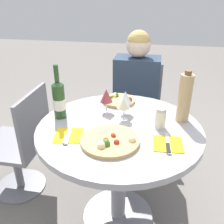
{
  "coord_description": "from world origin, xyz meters",
  "views": [
    {
      "loc": [
        0.18,
        -1.24,
        1.46
      ],
      "look_at": [
        -0.04,
        -0.02,
        0.84
      ],
      "focal_mm": 40.0,
      "sensor_mm": 36.0,
      "label": 1
    }
  ],
  "objects_px": {
    "chair_empty_side": "(21,146)",
    "dining_table": "(119,149)",
    "seated_diner": "(135,107)",
    "chair_behind_diner": "(136,112)",
    "tall_carafe": "(185,98)",
    "pizza_large": "(110,141)",
    "wine_bottle": "(59,99)"
  },
  "relations": [
    {
      "from": "tall_carafe",
      "to": "chair_empty_side",
      "type": "bearing_deg",
      "value": 179.3
    },
    {
      "from": "chair_behind_diner",
      "to": "pizza_large",
      "type": "distance_m",
      "value": 1.1
    },
    {
      "from": "dining_table",
      "to": "wine_bottle",
      "type": "height_order",
      "value": "wine_bottle"
    },
    {
      "from": "dining_table",
      "to": "wine_bottle",
      "type": "distance_m",
      "value": 0.47
    },
    {
      "from": "dining_table",
      "to": "seated_diner",
      "type": "height_order",
      "value": "seated_diner"
    },
    {
      "from": "chair_empty_side",
      "to": "dining_table",
      "type": "bearing_deg",
      "value": -101.47
    },
    {
      "from": "dining_table",
      "to": "seated_diner",
      "type": "relative_size",
      "value": 0.82
    },
    {
      "from": "chair_behind_diner",
      "to": "chair_empty_side",
      "type": "relative_size",
      "value": 1.0
    },
    {
      "from": "chair_behind_diner",
      "to": "wine_bottle",
      "type": "height_order",
      "value": "wine_bottle"
    },
    {
      "from": "chair_empty_side",
      "to": "pizza_large",
      "type": "xyz_separation_m",
      "value": [
        0.74,
        -0.33,
        0.35
      ]
    },
    {
      "from": "wine_bottle",
      "to": "chair_behind_diner",
      "type": "bearing_deg",
      "value": 63.77
    },
    {
      "from": "wine_bottle",
      "to": "dining_table",
      "type": "bearing_deg",
      "value": -7.65
    },
    {
      "from": "chair_behind_diner",
      "to": "seated_diner",
      "type": "bearing_deg",
      "value": 90.0
    },
    {
      "from": "dining_table",
      "to": "tall_carafe",
      "type": "height_order",
      "value": "tall_carafe"
    },
    {
      "from": "tall_carafe",
      "to": "pizza_large",
      "type": "bearing_deg",
      "value": -140.25
    },
    {
      "from": "dining_table",
      "to": "tall_carafe",
      "type": "distance_m",
      "value": 0.49
    },
    {
      "from": "seated_diner",
      "to": "pizza_large",
      "type": "distance_m",
      "value": 0.93
    },
    {
      "from": "chair_behind_diner",
      "to": "seated_diner",
      "type": "relative_size",
      "value": 0.72
    },
    {
      "from": "dining_table",
      "to": "chair_behind_diner",
      "type": "relative_size",
      "value": 1.14
    },
    {
      "from": "tall_carafe",
      "to": "seated_diner",
      "type": "bearing_deg",
      "value": 119.68
    },
    {
      "from": "seated_diner",
      "to": "chair_empty_side",
      "type": "relative_size",
      "value": 1.39
    },
    {
      "from": "seated_diner",
      "to": "tall_carafe",
      "type": "relative_size",
      "value": 3.72
    },
    {
      "from": "pizza_large",
      "to": "chair_behind_diner",
      "type": "bearing_deg",
      "value": 87.38
    },
    {
      "from": "chair_behind_diner",
      "to": "chair_empty_side",
      "type": "xyz_separation_m",
      "value": [
        -0.79,
        -0.71,
        0.0
      ]
    },
    {
      "from": "wine_bottle",
      "to": "tall_carafe",
      "type": "bearing_deg",
      "value": 6.98
    },
    {
      "from": "dining_table",
      "to": "pizza_large",
      "type": "xyz_separation_m",
      "value": [
        -0.02,
        -0.18,
        0.17
      ]
    },
    {
      "from": "pizza_large",
      "to": "tall_carafe",
      "type": "xyz_separation_m",
      "value": [
        0.38,
        0.32,
        0.13
      ]
    },
    {
      "from": "seated_diner",
      "to": "tall_carafe",
      "type": "bearing_deg",
      "value": 119.68
    },
    {
      "from": "seated_diner",
      "to": "dining_table",
      "type": "bearing_deg",
      "value": 87.84
    },
    {
      "from": "chair_empty_side",
      "to": "wine_bottle",
      "type": "bearing_deg",
      "value": -105.11
    },
    {
      "from": "dining_table",
      "to": "seated_diner",
      "type": "xyz_separation_m",
      "value": [
        0.03,
        0.72,
        -0.06
      ]
    },
    {
      "from": "chair_behind_diner",
      "to": "pizza_large",
      "type": "bearing_deg",
      "value": 87.38
    }
  ]
}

